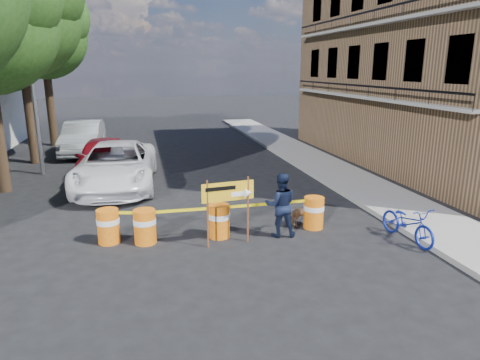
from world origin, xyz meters
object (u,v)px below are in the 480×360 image
pedestrian (281,205)px  sedan_red (103,158)px  detour_sign (234,196)px  bicycle (409,207)px  sedan_silver (83,137)px  barrel_mid_left (145,226)px  barrel_mid_right (219,220)px  dog (303,214)px  suv_white (116,166)px  barrel_far_right (314,212)px  barrel_far_left (108,225)px

pedestrian → sedan_red: 9.35m
detour_sign → sedan_red: detour_sign is taller
bicycle → sedan_silver: size_ratio=0.36×
sedan_silver → bicycle: bearing=-55.1°
barrel_mid_left → barrel_mid_right: 1.93m
bicycle → dog: size_ratio=2.37×
barrel_mid_left → barrel_mid_right: size_ratio=1.00×
barrel_mid_right → suv_white: suv_white is taller
sedan_silver → pedestrian: bearing=-62.8°
barrel_mid_left → bicycle: (6.67, -1.39, 0.46)m
dog → sedan_red: sedan_red is taller
detour_sign → pedestrian: 1.40m
barrel_far_right → bicycle: size_ratio=0.48×
suv_white → bicycle: bearing=-39.3°
barrel_mid_right → barrel_far_right: (2.72, 0.06, 0.00)m
barrel_mid_left → suv_white: 5.82m
barrel_mid_right → dog: 2.53m
bicycle → sedan_red: bearing=124.7°
sedan_red → sedan_silver: (-1.38, 5.49, 0.04)m
barrel_mid_left → detour_sign: 2.44m
barrel_mid_right → bicycle: bicycle is taller
detour_sign → suv_white: bearing=109.4°
barrel_far_left → sedan_silver: bearing=99.0°
barrel_far_right → suv_white: 7.99m
barrel_mid_right → bicycle: (4.74, -1.37, 0.46)m
sedan_red → dog: bearing=-46.8°
barrel_mid_right → suv_white: (-2.86, 5.76, 0.37)m
barrel_far_right → sedan_silver: sedan_silver is taller
suv_white → sedan_red: bearing=112.9°
barrel_far_right → barrel_mid_left: bearing=-179.6°
barrel_mid_right → detour_sign: detour_sign is taller
pedestrian → suv_white: pedestrian is taller
sedan_red → sedan_silver: bearing=107.8°
barrel_far_right → pedestrian: 1.22m
barrel_mid_right → suv_white: bearing=116.4°
detour_sign → sedan_red: size_ratio=0.37×
pedestrian → bicycle: size_ratio=0.93×
pedestrian → sedan_red: bearing=-45.8°
dog → sedan_red: (-5.99, 7.26, 0.48)m
barrel_far_left → sedan_silver: sedan_silver is taller
bicycle → barrel_far_left: bearing=159.9°
barrel_far_left → barrel_far_right: 5.57m
barrel_mid_left → pedestrian: 3.58m
barrel_mid_right → pedestrian: (1.62, -0.28, 0.40)m
detour_sign → sedan_red: 8.95m
barrel_mid_left → sedan_silver: size_ratio=0.17×
barrel_far_right → detour_sign: bearing=-166.2°
suv_white → sedan_silver: size_ratio=1.16×
barrel_mid_right → dog: size_ratio=1.14×
barrel_far_left → sedan_red: (-0.63, 7.29, 0.34)m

